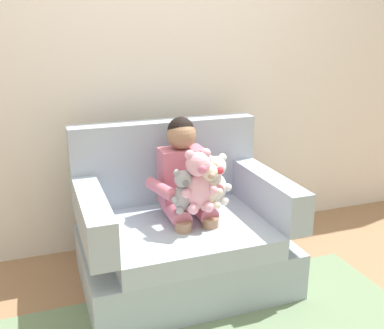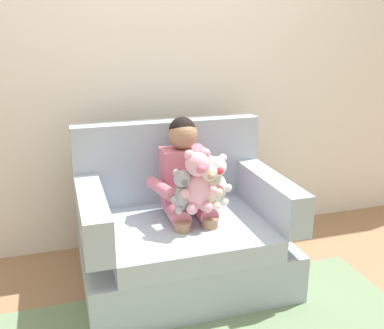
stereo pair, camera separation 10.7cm
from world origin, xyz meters
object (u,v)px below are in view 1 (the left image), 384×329
plush_pink (198,182)px  plush_cream (208,186)px  seated_child (185,182)px  plush_white (216,181)px  plush_grey (183,192)px  armchair (181,233)px

plush_pink → plush_cream: plush_pink is taller
seated_child → plush_pink: seated_child is taller
seated_child → plush_pink: (0.01, -0.18, 0.06)m
plush_white → plush_cream: 0.07m
plush_white → plush_cream: size_ratio=1.07×
plush_pink → plush_white: 0.14m
plush_grey → plush_white: bearing=18.1°
armchair → plush_white: size_ratio=4.02×
plush_grey → plush_white: (0.21, 0.04, 0.02)m
armchair → plush_white: armchair is taller
seated_child → plush_white: (0.13, -0.13, 0.03)m
plush_grey → plush_pink: plush_pink is taller
armchair → plush_cream: size_ratio=4.31×
plush_grey → plush_white: plush_white is taller
seated_child → armchair: bearing=-144.9°
plush_white → armchair: bearing=167.5°
plush_grey → plush_cream: plush_cream is taller
armchair → plush_white: (0.17, -0.11, 0.35)m
plush_grey → plush_pink: size_ratio=0.70×
plush_cream → seated_child: bearing=119.1°
armchair → plush_cream: armchair is taller
armchair → seated_child: 0.32m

